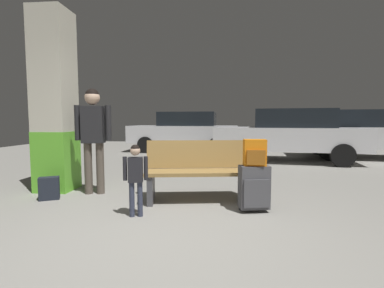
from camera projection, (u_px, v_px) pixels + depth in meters
The scene contains 11 objects.
ground_plane at pixel (194, 172), 6.81m from camera, with size 18.00×18.00×0.10m, color gray.
structural_pillar at pixel (55, 102), 4.74m from camera, with size 0.57×0.57×3.00m.
bench at pixel (200, 171), 4.15m from camera, with size 1.66×0.74×0.89m.
suitcase at pixel (254, 187), 3.66m from camera, with size 0.41×0.29×0.60m.
backpack_bright at pixel (255, 153), 3.63m from camera, with size 0.29×0.20×0.34m.
child at pixel (135, 173), 3.46m from camera, with size 0.30×0.18×0.89m.
adult at pixel (93, 129), 4.52m from camera, with size 0.57×0.24×1.69m.
backpack_dark_floor at pixel (49, 188), 4.25m from camera, with size 0.32×0.28×0.34m.
parked_car_near at pixel (288, 134), 8.23m from camera, with size 4.30×2.25×1.51m.
parked_car_side at pixel (366, 133), 8.86m from camera, with size 4.27×2.17×1.51m.
parked_car_far at pixel (185, 131), 10.94m from camera, with size 4.19×1.97×1.51m.
Camera 1 is at (0.55, -2.71, 1.18)m, focal length 26.44 mm.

